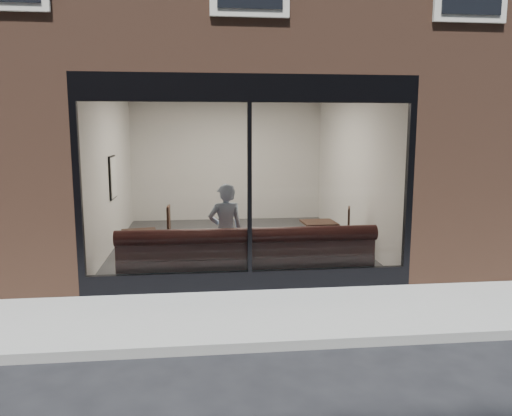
{
  "coord_description": "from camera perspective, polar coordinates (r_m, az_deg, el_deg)",
  "views": [
    {
      "loc": [
        -0.72,
        -5.2,
        2.43
      ],
      "look_at": [
        0.14,
        2.4,
        1.21
      ],
      "focal_mm": 35.0,
      "sensor_mm": 36.0,
      "label": 1
    }
  ],
  "objects": [
    {
      "name": "cafe_wall_right",
      "position": [
        10.73,
        11.03,
        4.48
      ],
      "size": [
        0.0,
        6.0,
        6.0
      ],
      "primitive_type": "plane",
      "rotation": [
        1.57,
        0.0,
        -1.57
      ],
      "color": "silver",
      "rests_on": "ground"
    },
    {
      "name": "cafe_wall_left",
      "position": [
        10.39,
        -16.26,
        4.14
      ],
      "size": [
        0.0,
        6.0,
        6.0
      ],
      "primitive_type": "plane",
      "rotation": [
        1.57,
        0.0,
        1.57
      ],
      "color": "silver",
      "rests_on": "ground"
    },
    {
      "name": "cafe_chair_right",
      "position": [
        9.74,
        9.35,
        -4.03
      ],
      "size": [
        0.51,
        0.51,
        0.04
      ],
      "primitive_type": "cube",
      "rotation": [
        0.0,
        0.0,
        2.84
      ],
      "color": "black",
      "rests_on": "cafe_floor"
    },
    {
      "name": "kerb_near",
      "position": [
        5.72,
        1.46,
        -15.4
      ],
      "size": [
        40.0,
        0.1,
        0.12
      ],
      "primitive_type": "cube",
      "color": "gray",
      "rests_on": "ground"
    },
    {
      "name": "cafe_table_left",
      "position": [
        8.44,
        -13.19,
        -2.71
      ],
      "size": [
        0.65,
        0.65,
        0.04
      ],
      "primitive_type": "cube",
      "rotation": [
        0.0,
        0.0,
        0.18
      ],
      "color": "black",
      "rests_on": "cafe_floor"
    },
    {
      "name": "cafe_table_right",
      "position": [
        9.11,
        7.21,
        -1.68
      ],
      "size": [
        0.61,
        0.61,
        0.04
      ],
      "primitive_type": "cube",
      "rotation": [
        0.0,
        0.0,
        0.04
      ],
      "color": "black",
      "rests_on": "cafe_floor"
    },
    {
      "name": "host_building_pier_left",
      "position": [
        13.57,
        -19.4,
        5.06
      ],
      "size": [
        2.5,
        12.0,
        3.2
      ],
      "primitive_type": "cube",
      "color": "brown",
      "rests_on": "ground"
    },
    {
      "name": "cafe_floor",
      "position": [
        10.51,
        -2.33,
        -4.18
      ],
      "size": [
        6.0,
        6.0,
        0.0
      ],
      "primitive_type": "plane",
      "color": "#2D2D30",
      "rests_on": "ground"
    },
    {
      "name": "storefront_glass",
      "position": [
        7.31,
        -0.72,
        2.17
      ],
      "size": [
        4.8,
        0.0,
        4.8
      ],
      "primitive_type": "plane",
      "rotation": [
        1.57,
        0.0,
        0.0
      ],
      "color": "white",
      "rests_on": "storefront_kick"
    },
    {
      "name": "host_building_pier_right",
      "position": [
        13.97,
        12.31,
        5.47
      ],
      "size": [
        2.5,
        12.0,
        3.2
      ],
      "primitive_type": "cube",
      "color": "brown",
      "rests_on": "ground"
    },
    {
      "name": "cafe_chair_left",
      "position": [
        9.92,
        -10.98,
        -3.84
      ],
      "size": [
        0.41,
        0.41,
        0.04
      ],
      "primitive_type": "cube",
      "rotation": [
        0.0,
        0.0,
        3.12
      ],
      "color": "black",
      "rests_on": "cafe_floor"
    },
    {
      "name": "storefront_header",
      "position": [
        7.31,
        -0.77,
        13.55
      ],
      "size": [
        5.0,
        0.1,
        0.4
      ],
      "primitive_type": "cube",
      "color": "black",
      "rests_on": "host_building_upper"
    },
    {
      "name": "cafe_ceiling",
      "position": [
        10.26,
        -2.45,
        13.32
      ],
      "size": [
        6.0,
        6.0,
        0.0
      ],
      "primitive_type": "plane",
      "rotation": [
        3.14,
        0.0,
        0.0
      ],
      "color": "white",
      "rests_on": "host_building_upper"
    },
    {
      "name": "storefront_mullion",
      "position": [
        7.34,
        -0.75,
        2.2
      ],
      "size": [
        0.06,
        0.1,
        2.5
      ],
      "primitive_type": "cube",
      "color": "black",
      "rests_on": "storefront_kick"
    },
    {
      "name": "person",
      "position": [
        8.15,
        -3.49,
        -2.63
      ],
      "size": [
        0.62,
        0.46,
        1.55
      ],
      "primitive_type": "imported",
      "rotation": [
        0.0,
        0.0,
        3.31
      ],
      "color": "#B0C4E3",
      "rests_on": "cafe_floor"
    },
    {
      "name": "sidewalk_near",
      "position": [
        6.7,
        0.19,
        -12.13
      ],
      "size": [
        40.0,
        2.0,
        0.01
      ],
      "primitive_type": "cube",
      "color": "gray",
      "rests_on": "ground"
    },
    {
      "name": "host_building_backfill",
      "position": [
        16.24,
        -3.91,
        6.13
      ],
      "size": [
        5.0,
        6.0,
        3.2
      ],
      "primitive_type": "cube",
      "color": "brown",
      "rests_on": "ground"
    },
    {
      "name": "cafe_wall_back",
      "position": [
        13.24,
        -3.32,
        5.47
      ],
      "size": [
        5.0,
        0.0,
        5.0
      ],
      "primitive_type": "plane",
      "rotation": [
        1.57,
        0.0,
        0.0
      ],
      "color": "silver",
      "rests_on": "ground"
    },
    {
      "name": "ground",
      "position": [
        5.79,
        1.38,
        -15.74
      ],
      "size": [
        120.0,
        120.0,
        0.0
      ],
      "primitive_type": "plane",
      "color": "black",
      "rests_on": "ground"
    },
    {
      "name": "storefront_kick",
      "position": [
        7.64,
        -0.73,
        -8.28
      ],
      "size": [
        5.0,
        0.1,
        0.3
      ],
      "primitive_type": "cube",
      "color": "black",
      "rests_on": "ground"
    },
    {
      "name": "banquette",
      "position": [
        8.0,
        -1.01,
        -6.92
      ],
      "size": [
        4.0,
        0.55,
        0.45
      ],
      "primitive_type": "cube",
      "color": "#351314",
      "rests_on": "cafe_floor"
    },
    {
      "name": "wall_poster",
      "position": [
        10.43,
        -15.97,
        3.39
      ],
      "size": [
        0.02,
        0.6,
        0.81
      ],
      "primitive_type": "cube",
      "color": "white",
      "rests_on": "cafe_wall_left"
    }
  ]
}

